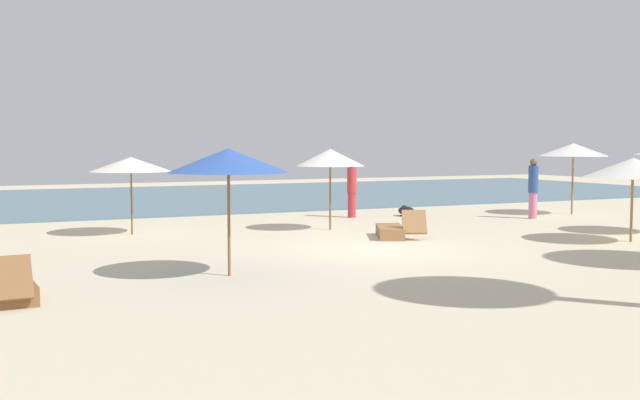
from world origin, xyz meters
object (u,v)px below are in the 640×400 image
object	(u,v)px
umbrella_5	(228,161)
person_0	(533,188)
lounger_2	(11,289)
person_1	(352,188)
umbrella_2	(573,150)
lounger_1	(392,231)
dog	(406,211)
umbrella_4	(633,168)
umbrella_1	(330,158)
umbrella_0	(131,164)

from	to	relation	value
umbrella_5	person_0	bearing A→B (deg)	26.19
lounger_2	umbrella_5	bearing A→B (deg)	10.28
umbrella_5	person_1	xyz separation A→B (m)	(6.74, 8.36, -1.11)
umbrella_2	lounger_1	size ratio (longest dim) A/B	1.31
lounger_1	person_1	distance (m)	5.19
lounger_2	dog	distance (m)	14.78
umbrella_4	person_1	bearing A→B (deg)	112.36
umbrella_2	dog	distance (m)	5.85
person_1	dog	bearing A→B (deg)	-13.63
person_1	dog	size ratio (longest dim) A/B	2.43
umbrella_5	person_0	world-z (taller)	umbrella_5
umbrella_4	person_0	size ratio (longest dim) A/B	1.22
umbrella_2	person_0	size ratio (longest dim) A/B	1.25
umbrella_1	person_0	bearing A→B (deg)	0.92
umbrella_4	person_0	bearing A→B (deg)	73.10
lounger_2	person_1	xyz separation A→B (m)	(10.31, 9.01, 0.73)
person_1	umbrella_4	bearing A→B (deg)	-67.64
dog	lounger_1	bearing A→B (deg)	-124.94
umbrella_2	umbrella_4	world-z (taller)	umbrella_2
umbrella_4	umbrella_5	world-z (taller)	umbrella_5
umbrella_2	person_1	size ratio (longest dim) A/B	1.31
dog	umbrella_4	bearing A→B (deg)	-78.38
lounger_1	person_0	bearing A→B (deg)	19.90
umbrella_1	umbrella_4	xyz separation A→B (m)	(5.35, -5.19, -0.19)
person_0	umbrella_4	bearing A→B (deg)	-106.90
lounger_2	dog	bearing A→B (deg)	35.54
umbrella_1	umbrella_4	world-z (taller)	umbrella_1
umbrella_1	person_0	world-z (taller)	umbrella_1
person_0	dog	size ratio (longest dim) A/B	2.54
person_1	dog	xyz separation A→B (m)	(1.72, -0.42, -0.73)
umbrella_2	lounger_1	bearing A→B (deg)	-161.20
lounger_2	person_0	xyz separation A→B (m)	(15.19, 6.36, 0.78)
person_0	person_1	distance (m)	5.55
umbrella_0	lounger_2	world-z (taller)	umbrella_0
umbrella_2	person_1	bearing A→B (deg)	163.58
lounger_1	umbrella_5	bearing A→B (deg)	-147.12
umbrella_1	person_1	distance (m)	3.60
person_1	lounger_1	bearing A→B (deg)	-106.21
umbrella_0	dog	world-z (taller)	umbrella_0
umbrella_5	dog	size ratio (longest dim) A/B	3.07
lounger_2	person_0	distance (m)	16.48
umbrella_2	person_1	world-z (taller)	umbrella_2
lounger_1	lounger_2	xyz separation A→B (m)	(-8.87, -4.08, 0.00)
umbrella_4	lounger_2	distance (m)	13.71
umbrella_0	person_0	bearing A→B (deg)	-5.20
umbrella_0	lounger_1	world-z (taller)	umbrella_0
lounger_2	person_1	size ratio (longest dim) A/B	0.95
lounger_1	person_1	xyz separation A→B (m)	(1.43, 4.93, 0.73)
umbrella_0	umbrella_1	distance (m)	5.15
lounger_1	lounger_2	distance (m)	9.76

